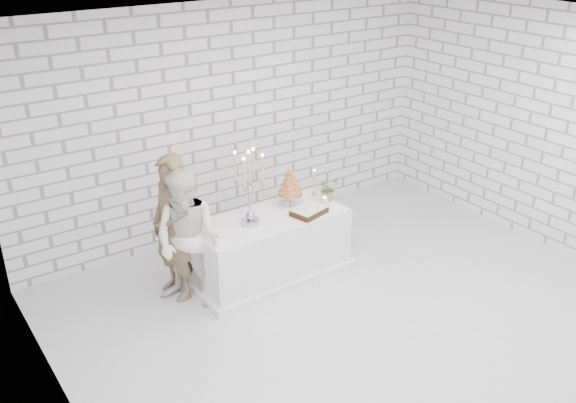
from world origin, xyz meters
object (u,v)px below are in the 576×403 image
object	(u,v)px
groom	(173,228)
bride	(188,240)
cake_table	(270,246)
candelabra	(249,188)
croquembouche	(290,187)

from	to	relation	value
groom	bride	bearing A→B (deg)	-0.19
cake_table	groom	xyz separation A→B (m)	(-1.09, 0.24, 0.46)
groom	bride	world-z (taller)	groom
cake_table	candelabra	xyz separation A→B (m)	(-0.27, -0.01, 0.81)
cake_table	bride	size ratio (longest dim) A/B	1.15
groom	croquembouche	distance (m)	1.49
groom	croquembouche	size ratio (longest dim) A/B	3.56
groom	cake_table	bearing A→B (deg)	66.31
bride	croquembouche	world-z (taller)	bride
cake_table	bride	xyz separation A→B (m)	(-1.04, -0.01, 0.40)
cake_table	candelabra	bearing A→B (deg)	-177.16
bride	candelabra	xyz separation A→B (m)	(0.77, -0.00, 0.41)
croquembouche	cake_table	bearing A→B (deg)	-159.42
candelabra	bride	bearing A→B (deg)	179.99
cake_table	bride	bearing A→B (deg)	-179.27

